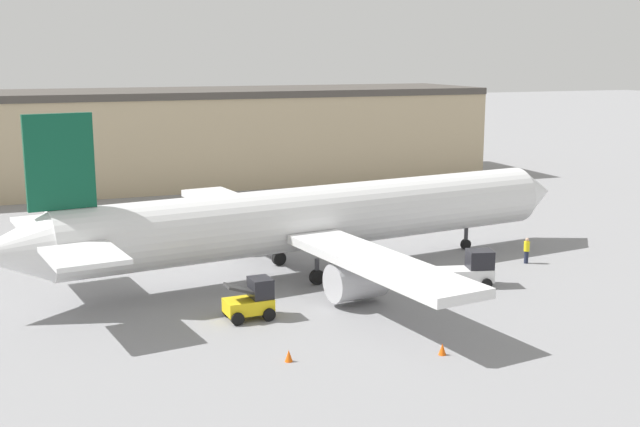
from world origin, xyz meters
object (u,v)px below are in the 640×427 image
object	(u,v)px
ground_crew_worker	(527,250)
belt_loader_truck	(252,300)
baggage_tug	(469,270)
safety_cone_far	(442,349)
airplane	(308,219)
safety_cone_near	(289,356)

from	to	relation	value
ground_crew_worker	belt_loader_truck	size ratio (longest dim) A/B	0.68
baggage_tug	ground_crew_worker	bearing A→B (deg)	41.24
belt_loader_truck	ground_crew_worker	bearing A→B (deg)	9.10
ground_crew_worker	safety_cone_far	size ratio (longest dim) A/B	3.11
airplane	belt_loader_truck	world-z (taller)	airplane
ground_crew_worker	safety_cone_near	distance (m)	22.72
safety_cone_near	safety_cone_far	size ratio (longest dim) A/B	1.00
airplane	safety_cone_far	distance (m)	15.67
baggage_tug	safety_cone_far	size ratio (longest dim) A/B	6.43
ground_crew_worker	belt_loader_truck	xyz separation A→B (m)	(-19.90, -4.35, 0.07)
belt_loader_truck	safety_cone_far	distance (m)	10.53
safety_cone_far	belt_loader_truck	bearing A→B (deg)	129.65
airplane	safety_cone_near	xyz separation A→B (m)	(-5.81, -13.61, -3.15)
ground_crew_worker	baggage_tug	size ratio (longest dim) A/B	0.48
airplane	ground_crew_worker	xyz separation A→B (m)	(14.21, -2.88, -2.51)
ground_crew_worker	safety_cone_near	bearing A→B (deg)	-84.11
belt_loader_truck	safety_cone_near	xyz separation A→B (m)	(-0.12, -6.38, -0.70)
baggage_tug	safety_cone_near	size ratio (longest dim) A/B	6.43
baggage_tug	belt_loader_truck	bearing A→B (deg)	-161.13
airplane	safety_cone_far	world-z (taller)	airplane
airplane	safety_cone_near	world-z (taller)	airplane
ground_crew_worker	belt_loader_truck	distance (m)	20.37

